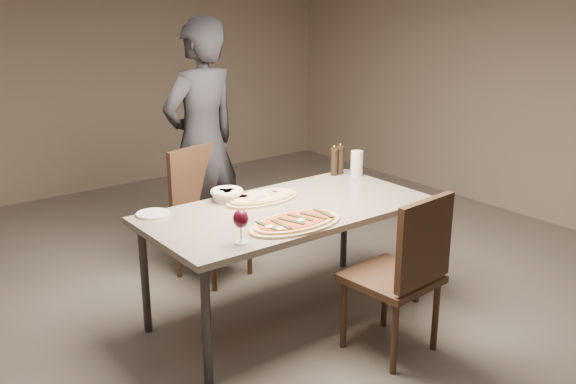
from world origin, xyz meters
TOP-DOWN VIEW (x-y plane):
  - room at (0.00, 0.00)m, footprint 7.00×7.00m
  - dining_table at (0.00, 0.00)m, footprint 1.80×0.90m
  - zucchini_pizza at (-0.16, -0.28)m, footprint 0.61×0.34m
  - ham_pizza at (-0.05, 0.22)m, footprint 0.53×0.29m
  - bread_basket at (-0.23, 0.35)m, footprint 0.21×0.21m
  - oil_dish at (-0.09, -0.30)m, footprint 0.14×0.14m
  - pepper_mill_left at (0.71, 0.38)m, footprint 0.06×0.06m
  - pepper_mill_right at (0.77, 0.38)m, footprint 0.06×0.06m
  - carafe at (0.83, 0.26)m, footprint 0.09×0.09m
  - wine_glass at (-0.56, -0.32)m, footprint 0.08×0.08m
  - side_plate at (-0.73, 0.38)m, footprint 0.20×0.20m
  - chair_near at (0.24, -0.77)m, footprint 0.50×0.50m
  - chair_far at (-0.08, 0.92)m, footprint 0.55×0.55m
  - diner at (0.09, 1.20)m, footprint 0.75×0.56m

SIDE VIEW (x-z plane):
  - chair_far at x=-0.08m, z-range 0.06..1.01m
  - chair_near at x=0.24m, z-range 0.06..1.04m
  - dining_table at x=0.00m, z-range 0.32..1.07m
  - side_plate at x=-0.73m, z-range 0.75..0.76m
  - oil_dish at x=-0.09m, z-range 0.75..0.77m
  - ham_pizza at x=-0.05m, z-range 0.75..0.78m
  - zucchini_pizza at x=-0.16m, z-range 0.74..0.79m
  - bread_basket at x=-0.23m, z-range 0.76..0.83m
  - carafe at x=0.83m, z-range 0.75..0.94m
  - pepper_mill_left at x=0.71m, z-range 0.74..0.97m
  - pepper_mill_right at x=0.77m, z-range 0.74..0.97m
  - wine_glass at x=-0.56m, z-range 0.79..0.98m
  - diner at x=0.09m, z-range 0.00..1.87m
  - room at x=0.00m, z-range -2.10..4.90m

